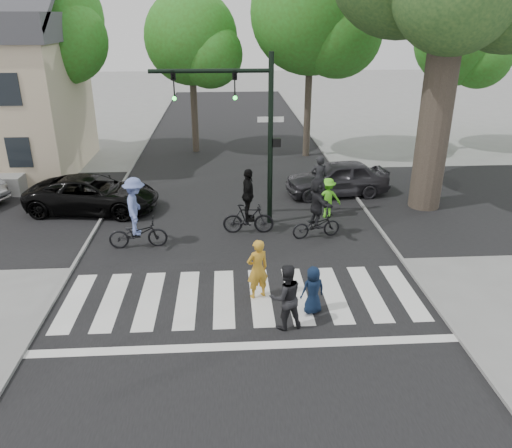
{
  "coord_description": "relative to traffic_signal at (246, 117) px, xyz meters",
  "views": [
    {
      "loc": [
        -0.36,
        -10.74,
        7.1
      ],
      "look_at": [
        0.5,
        3.0,
        1.3
      ],
      "focal_mm": 35.0,
      "sensor_mm": 36.0,
      "label": 1
    }
  ],
  "objects": [
    {
      "name": "ground",
      "position": [
        -0.35,
        -6.2,
        -3.9
      ],
      "size": [
        120.0,
        120.0,
        0.0
      ],
      "primitive_type": "plane",
      "color": "gray",
      "rests_on": "ground"
    },
    {
      "name": "road_stem",
      "position": [
        -0.35,
        -1.2,
        -3.9
      ],
      "size": [
        10.0,
        70.0,
        0.01
      ],
      "primitive_type": "cube",
      "color": "black",
      "rests_on": "ground"
    },
    {
      "name": "road_cross",
      "position": [
        -0.35,
        1.8,
        -3.89
      ],
      "size": [
        70.0,
        10.0,
        0.01
      ],
      "primitive_type": "cube",
      "color": "black",
      "rests_on": "ground"
    },
    {
      "name": "curb_left",
      "position": [
        -5.4,
        -1.2,
        -3.85
      ],
      "size": [
        0.1,
        70.0,
        0.1
      ],
      "primitive_type": "cube",
      "color": "gray",
      "rests_on": "ground"
    },
    {
      "name": "curb_right",
      "position": [
        4.7,
        -1.2,
        -3.85
      ],
      "size": [
        0.1,
        70.0,
        0.1
      ],
      "primitive_type": "cube",
      "color": "gray",
      "rests_on": "ground"
    },
    {
      "name": "crosswalk",
      "position": [
        -0.35,
        -5.54,
        -3.89
      ],
      "size": [
        10.0,
        3.85,
        0.01
      ],
      "color": "silver",
      "rests_on": "ground"
    },
    {
      "name": "traffic_signal",
      "position": [
        0.0,
        0.0,
        0.0
      ],
      "size": [
        4.45,
        0.29,
        6.0
      ],
      "color": "black",
      "rests_on": "ground"
    },
    {
      "name": "bg_tree_1",
      "position": [
        -9.06,
        9.28,
        2.75
      ],
      "size": [
        6.09,
        5.8,
        9.8
      ],
      "color": "brown",
      "rests_on": "ground"
    },
    {
      "name": "bg_tree_2",
      "position": [
        -2.11,
        10.42,
        1.88
      ],
      "size": [
        5.04,
        4.8,
        8.4
      ],
      "color": "brown",
      "rests_on": "ground"
    },
    {
      "name": "bg_tree_3",
      "position": [
        3.95,
        9.07,
        3.04
      ],
      "size": [
        6.3,
        6.0,
        10.2
      ],
      "color": "brown",
      "rests_on": "ground"
    },
    {
      "name": "bg_tree_4",
      "position": [
        11.88,
        9.93,
        1.73
      ],
      "size": [
        4.83,
        4.6,
        8.15
      ],
      "color": "brown",
      "rests_on": "ground"
    },
    {
      "name": "pedestrian_woman",
      "position": [
        0.06,
        -5.21,
        -3.05
      ],
      "size": [
        0.73,
        0.61,
        1.7
      ],
      "primitive_type": "imported",
      "rotation": [
        0.0,
        0.0,
        3.54
      ],
      "color": "gold",
      "rests_on": "ground"
    },
    {
      "name": "pedestrian_child",
      "position": [
        1.42,
        -6.05,
        -3.26
      ],
      "size": [
        0.71,
        0.56,
        1.29
      ],
      "primitive_type": "imported",
      "rotation": [
        0.0,
        0.0,
        3.41
      ],
      "color": "#0E1B33",
      "rests_on": "ground"
    },
    {
      "name": "pedestrian_adult",
      "position": [
        0.64,
        -6.67,
        -3.06
      ],
      "size": [
        0.95,
        0.82,
        1.69
      ],
      "primitive_type": "imported",
      "rotation": [
        0.0,
        0.0,
        3.39
      ],
      "color": "black",
      "rests_on": "ground"
    },
    {
      "name": "cyclist_left",
      "position": [
        -3.64,
        -1.84,
        -2.86
      ],
      "size": [
        1.93,
        1.27,
        2.39
      ],
      "color": "black",
      "rests_on": "ground"
    },
    {
      "name": "cyclist_mid",
      "position": [
        0.02,
        -0.89,
        -2.95
      ],
      "size": [
        1.8,
        1.1,
        2.32
      ],
      "color": "black",
      "rests_on": "ground"
    },
    {
      "name": "cyclist_right",
      "position": [
        2.33,
        -1.41,
        -2.94
      ],
      "size": [
        1.79,
        1.66,
        2.16
      ],
      "color": "black",
      "rests_on": "ground"
    },
    {
      "name": "car_suv",
      "position": [
        -5.87,
        1.62,
        -3.21
      ],
      "size": [
        5.22,
        2.9,
        1.38
      ],
      "primitive_type": "imported",
      "rotation": [
        0.0,
        0.0,
        1.44
      ],
      "color": "black",
      "rests_on": "ground"
    },
    {
      "name": "car_grey",
      "position": [
        3.95,
        2.9,
        -3.16
      ],
      "size": [
        4.49,
        2.22,
        1.47
      ],
      "primitive_type": "imported",
      "rotation": [
        0.0,
        0.0,
        -1.46
      ],
      "color": "#302E33",
      "rests_on": "ground"
    },
    {
      "name": "bystander_hivis",
      "position": [
        3.06,
        0.4,
        -3.13
      ],
      "size": [
        1.01,
        0.6,
        1.53
      ],
      "primitive_type": "imported",
      "rotation": [
        0.0,
        0.0,
        3.11
      ],
      "color": "#59D024",
      "rests_on": "ground"
    },
    {
      "name": "bystander_dark",
      "position": [
        3.06,
        2.31,
        -2.97
      ],
      "size": [
        0.69,
        0.46,
        1.86
      ],
      "primitive_type": "imported",
      "rotation": [
        0.0,
        0.0,
        3.11
      ],
      "color": "black",
      "rests_on": "ground"
    }
  ]
}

